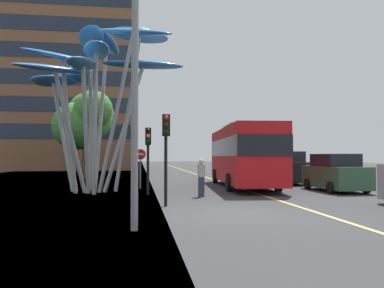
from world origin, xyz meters
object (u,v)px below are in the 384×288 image
Objects in this scene: leaf_sculpture at (95,67)px; car_side_street at (259,166)px; traffic_light_kerb_near at (166,140)px; car_parked_far at (287,169)px; no_entry_sign at (140,162)px; street_lamp at (147,41)px; car_parked_mid at (335,173)px; pedestrian at (201,178)px; red_bus at (243,153)px; car_far_side at (240,165)px; traffic_light_kerb_far at (148,146)px; traffic_light_island_mid at (148,147)px.

leaf_sculpture reaches higher than car_side_street.
traffic_light_kerb_near is at bearing -118.37° from car_side_street.
traffic_light_kerb_near reaches higher than car_parked_far.
no_entry_sign reaches higher than car_parked_far.
traffic_light_kerb_near is 5.03m from street_lamp.
leaf_sculpture reaches higher than car_parked_mid.
leaf_sculpture is 8.22m from pedestrian.
pedestrian is at bearing -59.54° from no_entry_sign.
red_bus is at bearing 57.83° from traffic_light_kerb_near.
car_side_street reaches higher than car_far_side.
traffic_light_kerb_far is at bearing 88.48° from street_lamp.
no_entry_sign is at bearing 95.53° from traffic_light_kerb_far.
pedestrian is at bearing -23.30° from traffic_light_kerb_far.
street_lamp is at bearing -115.33° from red_bus.
red_bus is 9.79m from leaf_sculpture.
traffic_light_kerb_far is 0.43× the size of street_lamp.
traffic_light_island_mid is at bearing 121.15° from pedestrian.
car_far_side is 2.03× the size of no_entry_sign.
traffic_light_kerb_far is 1.88× the size of pedestrian.
car_far_side is (3.65, 14.49, -1.09)m from red_bus.
red_bus reaches higher than traffic_light_kerb_far.
traffic_light_kerb_far is 3.75m from no_entry_sign.
car_far_side is (9.37, 15.66, -1.40)m from traffic_light_island_mid.
leaf_sculpture reaches higher than traffic_light_island_mid.
no_entry_sign is (-9.76, -14.87, 0.55)m from car_far_side.
traffic_light_kerb_near is at bearing 79.79° from street_lamp.
car_parked_mid is 0.56× the size of street_lamp.
pedestrian is at bearing -118.01° from car_side_street.
car_far_side is 29.06m from street_lamp.
car_parked_far is (12.15, 4.34, -5.50)m from leaf_sculpture.
traffic_light_kerb_far is at bearing -116.94° from car_far_side.
car_far_side is (12.14, 16.49, -5.56)m from leaf_sculpture.
no_entry_sign is (-10.22, 2.89, 0.58)m from car_parked_mid.
car_far_side is (-0.46, 17.76, 0.02)m from car_parked_mid.
red_bus reaches higher than car_side_street.
traffic_light_island_mid is 10.15m from car_parked_mid.
street_lamp reaches higher than pedestrian.
traffic_light_kerb_near is at bearing -122.17° from red_bus.
car_parked_far is 2.58× the size of pedestrian.
traffic_light_kerb_near is at bearing -85.86° from traffic_light_island_mid.
car_parked_far is at bearing 19.65° from leaf_sculpture.
car_parked_far is at bearing -89.06° from car_side_street.
car_far_side is at bearing 68.74° from traffic_light_kerb_near.
car_far_side is 20.77m from pedestrian.
leaf_sculpture is 16.57m from car_side_street.
traffic_light_kerb_near is 10.67m from car_parked_mid.
red_bus reaches higher than car_parked_mid.
leaf_sculpture reaches higher than car_far_side.
traffic_light_kerb_near is at bearing -62.33° from leaf_sculpture.
street_lamp reaches higher than car_parked_mid.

